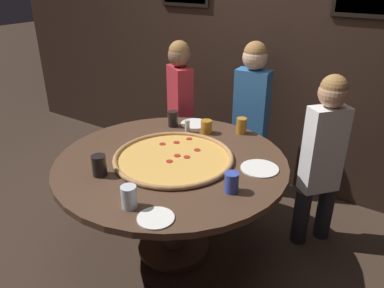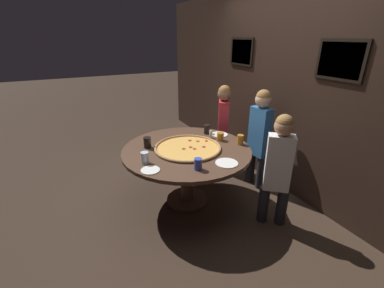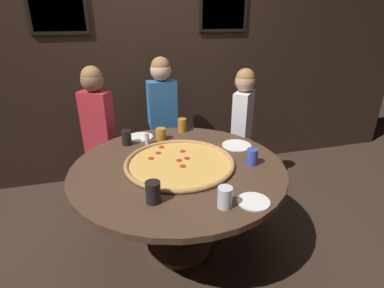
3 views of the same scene
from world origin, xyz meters
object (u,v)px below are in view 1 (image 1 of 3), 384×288
(diner_centre_back, at_px, (180,105))
(diner_far_right, at_px, (251,111))
(white_plate_right_side, at_px, (156,218))
(condiment_shaker, at_px, (187,126))
(white_plate_near_front, at_px, (195,124))
(dining_table, at_px, (172,177))
(drink_cup_near_left, at_px, (241,126))
(white_plate_beside_cup, at_px, (260,168))
(diner_side_right, at_px, (323,153))
(giant_pizza, at_px, (173,158))
(drink_cup_far_left, at_px, (173,119))
(drink_cup_by_shaker, at_px, (206,127))
(drink_cup_near_right, at_px, (129,197))
(drink_cup_far_right, at_px, (99,165))
(drink_cup_front_edge, at_px, (232,182))

(diner_centre_back, distance_m, diner_far_right, 0.65)
(white_plate_right_side, bearing_deg, condiment_shaker, 116.15)
(white_plate_near_front, bearing_deg, white_plate_right_side, -65.40)
(diner_centre_back, bearing_deg, dining_table, 154.56)
(drink_cup_near_left, height_order, white_plate_beside_cup, drink_cup_near_left)
(white_plate_beside_cup, distance_m, diner_side_right, 0.54)
(giant_pizza, distance_m, drink_cup_far_left, 0.57)
(diner_far_right, bearing_deg, condiment_shaker, 64.70)
(drink_cup_by_shaker, bearing_deg, dining_table, -85.76)
(white_plate_near_front, relative_size, diner_far_right, 0.17)
(drink_cup_by_shaker, height_order, diner_far_right, diner_far_right)
(drink_cup_near_right, xyz_separation_m, white_plate_beside_cup, (0.40, 0.76, -0.06))
(drink_cup_far_right, bearing_deg, drink_cup_near_left, 68.07)
(drink_cup_by_shaker, xyz_separation_m, diner_side_right, (0.83, 0.18, -0.07))
(drink_cup_near_right, distance_m, drink_cup_far_left, 1.12)
(diner_centre_back, bearing_deg, diner_side_right, -156.41)
(drink_cup_front_edge, height_order, drink_cup_far_left, drink_cup_far_left)
(giant_pizza, distance_m, white_plate_near_front, 0.63)
(drink_cup_front_edge, xyz_separation_m, white_plate_beside_cup, (0.02, 0.33, -0.06))
(drink_cup_by_shaker, relative_size, diner_far_right, 0.08)
(drink_cup_front_edge, bearing_deg, diner_far_right, 110.62)
(white_plate_near_front, xyz_separation_m, condiment_shaker, (0.04, -0.16, 0.05))
(dining_table, relative_size, condiment_shaker, 15.71)
(giant_pizza, bearing_deg, dining_table, -146.66)
(white_plate_near_front, bearing_deg, white_plate_beside_cup, -27.57)
(giant_pizza, height_order, diner_side_right, diner_side_right)
(white_plate_near_front, bearing_deg, dining_table, -70.69)
(white_plate_right_side, height_order, diner_centre_back, diner_centre_back)
(diner_centre_back, bearing_deg, drink_cup_near_right, 148.23)
(diner_far_right, bearing_deg, drink_cup_far_right, 73.81)
(diner_centre_back, bearing_deg, diner_far_right, -133.61)
(drink_cup_front_edge, bearing_deg, white_plate_right_side, -114.13)
(drink_cup_near_right, xyz_separation_m, diner_far_right, (-0.07, 1.60, -0.03))
(giant_pizza, height_order, white_plate_beside_cup, giant_pizza)
(drink_cup_far_left, bearing_deg, drink_cup_front_edge, -35.06)
(giant_pizza, relative_size, drink_cup_near_left, 6.59)
(white_plate_right_side, bearing_deg, white_plate_near_front, 114.60)
(condiment_shaker, distance_m, diner_centre_back, 0.60)
(diner_far_right, bearing_deg, white_plate_beside_cup, 114.83)
(drink_cup_by_shaker, relative_size, condiment_shaker, 1.05)
(drink_cup_far_right, distance_m, diner_centre_back, 1.33)
(drink_cup_front_edge, height_order, white_plate_beside_cup, drink_cup_front_edge)
(white_plate_right_side, bearing_deg, dining_table, 119.77)
(white_plate_near_front, distance_m, white_plate_beside_cup, 0.84)
(white_plate_right_side, relative_size, diner_far_right, 0.14)
(drink_cup_near_right, xyz_separation_m, diner_side_right, (0.66, 1.23, -0.08))
(drink_cup_far_right, relative_size, diner_side_right, 0.10)
(drink_cup_near_right, distance_m, drink_cup_near_left, 1.20)
(drink_cup_near_right, bearing_deg, diner_side_right, 61.97)
(giant_pizza, bearing_deg, drink_cup_near_right, -77.10)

